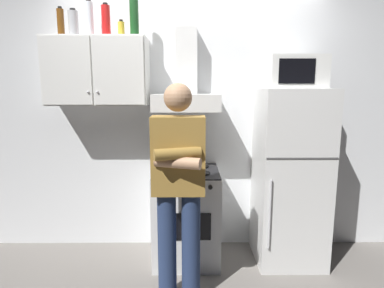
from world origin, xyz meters
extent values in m
plane|color=slate|center=(0.00, 0.00, 0.00)|extent=(7.00, 7.00, 0.00)
cube|color=white|center=(0.00, 0.60, 1.35)|extent=(4.80, 0.10, 2.70)
cube|color=white|center=(-0.85, 0.38, 1.75)|extent=(0.90, 0.34, 0.60)
cube|color=white|center=(-1.07, 0.20, 1.75)|extent=(0.43, 0.01, 0.58)
cube|color=white|center=(-0.62, 0.20, 1.75)|extent=(0.43, 0.01, 0.58)
sphere|color=#B2B2B7|center=(-0.89, 0.19, 1.57)|extent=(0.02, 0.02, 0.02)
sphere|color=#B2B2B7|center=(-0.81, 0.19, 1.57)|extent=(0.02, 0.02, 0.02)
cube|color=silver|center=(-0.05, 0.25, 0.42)|extent=(0.60, 0.60, 0.85)
cube|color=black|center=(-0.05, 0.25, 0.86)|extent=(0.59, 0.59, 0.01)
cube|color=black|center=(-0.05, -0.05, 0.45)|extent=(0.42, 0.01, 0.24)
cylinder|color=black|center=(-0.18, 0.13, 0.87)|extent=(0.16, 0.16, 0.01)
cylinder|color=black|center=(0.08, 0.13, 0.87)|extent=(0.16, 0.16, 0.01)
cylinder|color=black|center=(-0.18, 0.37, 0.87)|extent=(0.16, 0.16, 0.01)
cylinder|color=black|center=(0.08, 0.37, 0.87)|extent=(0.16, 0.16, 0.01)
cylinder|color=black|center=(-0.25, -0.06, 0.80)|extent=(0.04, 0.02, 0.04)
cylinder|color=black|center=(-0.12, -0.06, 0.80)|extent=(0.04, 0.02, 0.04)
cylinder|color=black|center=(0.02, -0.06, 0.80)|extent=(0.04, 0.02, 0.04)
cylinder|color=black|center=(0.15, -0.06, 0.80)|extent=(0.04, 0.02, 0.04)
cube|color=white|center=(-0.05, 0.33, 1.47)|extent=(0.60, 0.44, 0.15)
cube|color=white|center=(-0.05, 0.47, 1.85)|extent=(0.20, 0.16, 0.60)
cube|color=silver|center=(0.90, 0.25, 0.80)|extent=(0.60, 0.60, 1.60)
cube|color=#4C4C4C|center=(0.90, -0.05, 1.04)|extent=(0.59, 0.01, 0.01)
cylinder|color=silver|center=(0.65, -0.06, 0.56)|extent=(0.02, 0.02, 0.60)
cube|color=silver|center=(0.90, 0.27, 1.74)|extent=(0.48, 0.36, 0.28)
cube|color=black|center=(0.86, 0.09, 1.74)|extent=(0.30, 0.01, 0.20)
cylinder|color=navy|center=(-0.19, -0.35, 0.42)|extent=(0.14, 0.14, 0.85)
cylinder|color=navy|center=(-0.01, -0.35, 0.42)|extent=(0.14, 0.14, 0.85)
cube|color=olive|center=(-0.10, -0.35, 1.13)|extent=(0.38, 0.20, 0.56)
cylinder|color=olive|center=(-0.10, -0.49, 1.17)|extent=(0.33, 0.17, 0.08)
cylinder|color=tan|center=(-0.10, -0.49, 1.11)|extent=(0.33, 0.17, 0.08)
sphere|color=tan|center=(-0.10, -0.35, 1.54)|extent=(0.20, 0.20, 0.20)
cylinder|color=silver|center=(-0.91, 0.42, 2.20)|extent=(0.08, 0.08, 0.30)
cylinder|color=black|center=(-0.91, 0.42, 2.36)|extent=(0.04, 0.04, 0.02)
cylinder|color=red|center=(-0.76, 0.40, 2.19)|extent=(0.08, 0.08, 0.27)
cylinder|color=black|center=(-0.76, 0.40, 2.33)|extent=(0.04, 0.04, 0.02)
cylinder|color=gold|center=(-0.62, 0.37, 2.11)|extent=(0.06, 0.06, 0.13)
cylinder|color=black|center=(-0.62, 0.37, 2.19)|extent=(0.03, 0.03, 0.02)
cylinder|color=brown|center=(-1.14, 0.35, 2.16)|extent=(0.06, 0.06, 0.23)
cylinder|color=black|center=(-1.14, 0.35, 2.29)|extent=(0.03, 0.03, 0.02)
cylinder|color=#B2B5BA|center=(-1.04, 0.37, 2.16)|extent=(0.09, 0.09, 0.22)
cylinder|color=black|center=(-1.04, 0.37, 2.28)|extent=(0.05, 0.05, 0.02)
cylinder|color=#19471E|center=(-0.50, 0.34, 2.22)|extent=(0.08, 0.08, 0.34)
camera|label=1|loc=(-0.01, -2.61, 1.61)|focal=30.19mm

